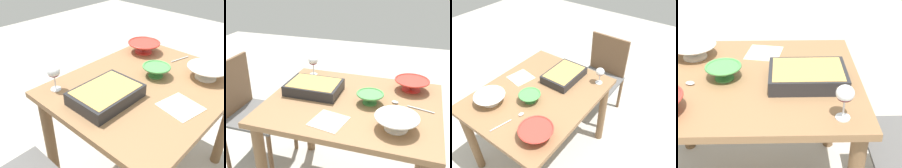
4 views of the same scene
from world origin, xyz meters
The scene contains 8 objects.
dining_table centered at (0.00, 0.00, 0.64)m, with size 1.11×0.89×0.78m.
wine_glass centered at (0.42, -0.34, 0.89)m, with size 0.07×0.07×0.15m.
casserole_dish centered at (0.29, -0.05, 0.82)m, with size 0.36×0.26×0.07m.
mixing_bowl centered at (-0.11, -0.01, 0.82)m, with size 0.18×0.18×0.07m.
small_bowl centered at (-0.30, 0.23, 0.82)m, with size 0.24×0.24×0.08m.
serving_bowl centered at (-0.35, -0.29, 0.82)m, with size 0.24×0.24×0.08m.
serving_spoon centered at (-0.32, -0.05, 0.79)m, with size 0.27×0.08×0.01m.
napkin centered at (0.07, 0.27, 0.78)m, with size 0.19×0.19×0.00m, color beige.
Camera 1 is at (1.07, 0.72, 1.56)m, focal length 39.73 mm.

